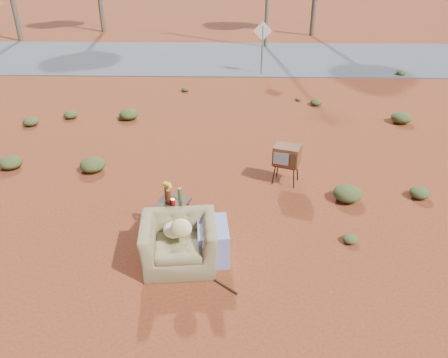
{
  "coord_description": "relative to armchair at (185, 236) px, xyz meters",
  "views": [
    {
      "loc": [
        0.38,
        -6.64,
        4.99
      ],
      "look_at": [
        0.19,
        1.08,
        0.8
      ],
      "focal_mm": 35.0,
      "sensor_mm": 36.0,
      "label": 1
    }
  ],
  "objects": [
    {
      "name": "road_sign",
      "position": [
        1.95,
        12.51,
        0.98
      ],
      "size": [
        0.78,
        0.06,
        2.19
      ],
      "color": "brown",
      "rests_on": "ground"
    },
    {
      "name": "rusty_bar",
      "position": [
        0.31,
        -0.33,
        -0.5
      ],
      "size": [
        1.23,
        1.04,
        0.04
      ],
      "primitive_type": "cylinder",
      "rotation": [
        0.0,
        1.57,
        -0.7
      ],
      "color": "#4F2915",
      "rests_on": "ground"
    },
    {
      "name": "ground",
      "position": [
        0.45,
        0.51,
        -0.52
      ],
      "size": [
        140.0,
        140.0,
        0.0
      ],
      "primitive_type": "plane",
      "color": "brown",
      "rests_on": "ground"
    },
    {
      "name": "scrub_patch",
      "position": [
        -0.38,
        4.92,
        -0.38
      ],
      "size": [
        17.49,
        8.07,
        0.33
      ],
      "color": "#424D21",
      "rests_on": "ground"
    },
    {
      "name": "armchair",
      "position": [
        0.0,
        0.0,
        0.0
      ],
      "size": [
        1.57,
        1.11,
        1.12
      ],
      "rotation": [
        0.0,
        0.0,
        0.11
      ],
      "color": "olive",
      "rests_on": "ground"
    },
    {
      "name": "tv_unit",
      "position": [
        2.04,
        2.93,
        0.17
      ],
      "size": [
        0.7,
        0.63,
        0.93
      ],
      "rotation": [
        0.0,
        0.0,
        -0.34
      ],
      "color": "black",
      "rests_on": "ground"
    },
    {
      "name": "highway",
      "position": [
        0.45,
        15.51,
        -0.5
      ],
      "size": [
        140.0,
        7.0,
        0.04
      ],
      "primitive_type": "cube",
      "color": "#565659",
      "rests_on": "ground"
    },
    {
      "name": "side_table",
      "position": [
        -0.32,
        0.73,
        0.29
      ],
      "size": [
        0.68,
        0.68,
        1.1
      ],
      "rotation": [
        0.0,
        0.0,
        -0.29
      ],
      "color": "#3D2416",
      "rests_on": "ground"
    }
  ]
}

